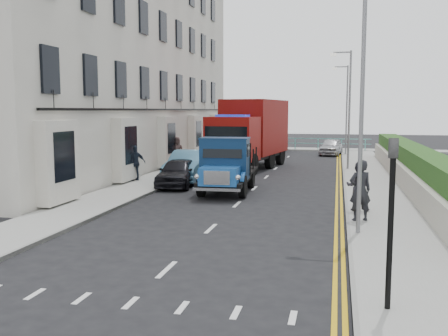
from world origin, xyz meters
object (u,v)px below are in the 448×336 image
lamp_mid (347,103)px  pedestrian_east_near (360,190)px  red_lorry (251,132)px  lamp_near (358,94)px  bedford_lorry (225,169)px  parked_car_front (178,172)px  lamp_far (345,105)px

lamp_mid → pedestrian_east_near: bearing=-89.1°
red_lorry → pedestrian_east_near: size_ratio=4.33×
lamp_near → red_lorry: 16.96m
lamp_near → bedford_lorry: lamp_near is taller
lamp_near → parked_car_front: size_ratio=1.81×
lamp_near → pedestrian_east_near: (0.22, 1.62, -2.92)m
bedford_lorry → parked_car_front: bedford_lorry is taller
lamp_near → pedestrian_east_near: bearing=82.2°
red_lorry → pedestrian_east_near: 15.48m
lamp_near → red_lorry: lamp_near is taller
lamp_mid → lamp_far: 10.00m
red_lorry → parked_car_front: bearing=-95.8°
bedford_lorry → red_lorry: bearing=90.7°
lamp_far → parked_car_front: 20.01m
lamp_mid → bedford_lorry: bearing=-117.6°
lamp_mid → lamp_far: (0.00, 10.00, 0.00)m
red_lorry → pedestrian_east_near: (5.93, -14.26, -1.15)m
lamp_mid → bedford_lorry: 11.43m
lamp_far → pedestrian_east_near: size_ratio=3.64×
lamp_far → lamp_near: bearing=-90.0°
pedestrian_east_near → parked_car_front: bearing=-57.2°
parked_car_front → lamp_near: bearing=-50.1°
lamp_mid → lamp_far: size_ratio=1.00×
bedford_lorry → parked_car_front: 3.17m
lamp_near → parked_car_front: bearing=134.7°
parked_car_front → pedestrian_east_near: 10.16m
lamp_far → parked_car_front: size_ratio=1.81×
red_lorry → bedford_lorry: bearing=-77.8°
pedestrian_east_near → lamp_near: bearing=63.0°
lamp_far → red_lorry: (-5.71, -10.12, -1.76)m
lamp_near → parked_car_front: (-7.78, 7.87, -3.34)m
lamp_far → pedestrian_east_near: bearing=-89.5°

